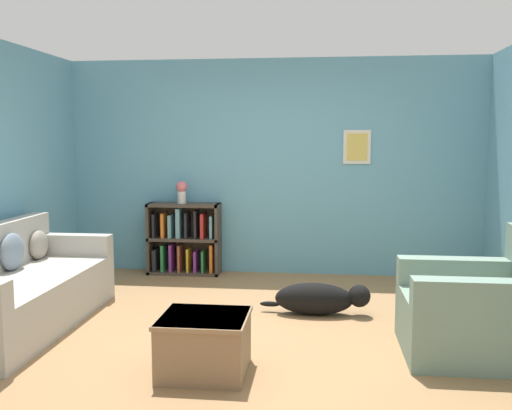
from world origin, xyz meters
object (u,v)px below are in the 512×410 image
Objects in this scene: couch at (17,291)px; vase at (182,191)px; dog at (320,299)px; bookshelf at (184,240)px; coffee_table at (204,342)px; recliner_chair at (482,311)px.

vase reaches higher than couch.
vase is at bearing 138.66° from dog.
couch is at bearing -114.28° from bookshelf.
dog is 3.83× the size of vase.
bookshelf is 1.42× the size of coffee_table.
coffee_table is 1.65m from dog.
bookshelf reaches higher than coffee_table.
bookshelf is at bearing 106.27° from coffee_table.
couch is at bearing -165.85° from dog.
vase is (-1.67, 1.47, 0.86)m from dog.
dog is at bearing -41.94° from bookshelf.
couch reaches higher than bookshelf.
couch is 2.36m from bookshelf.
recliner_chair is 3.89× the size of vase.
coffee_table is (1.82, -0.78, -0.10)m from couch.
dog is (1.66, -1.49, -0.26)m from bookshelf.
vase reaches higher than bookshelf.
recliner_chair reaches higher than couch.
bookshelf reaches higher than dog.
vase reaches higher than coffee_table.
coffee_table reaches higher than dog.
dog is at bearing 14.15° from couch.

